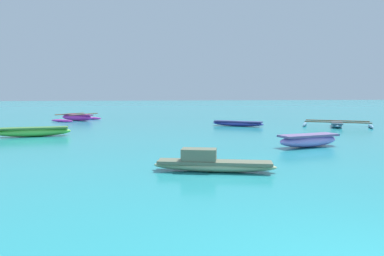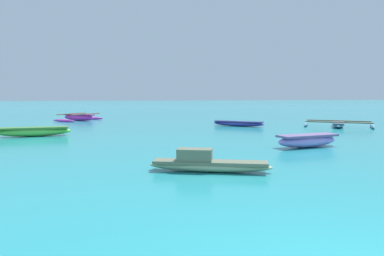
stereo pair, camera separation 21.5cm
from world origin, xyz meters
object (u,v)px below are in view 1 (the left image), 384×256
Objects in this scene: moored_boat_2 at (238,123)px; moored_boat_1 at (212,164)px; moored_boat_0 at (33,131)px; moored_boat_3 at (77,117)px; moored_boat_5 at (337,124)px; moored_boat_4 at (308,140)px.

moored_boat_1 is at bearing -76.65° from moored_boat_2.
moored_boat_2 is at bearing 86.21° from moored_boat_1.
moored_boat_0 is 10.99m from moored_boat_1.
moored_boat_3 is 0.86× the size of moored_boat_5.
moored_boat_3 is (-5.47, 19.08, 0.04)m from moored_boat_1.
moored_boat_0 is at bearing 128.90° from moored_boat_5.
moored_boat_3 is (0.86, 10.10, 0.01)m from moored_boat_0.
moored_boat_5 is at bearing 62.48° from moored_boat_1.
moored_boat_4 is (-0.33, -8.83, 0.08)m from moored_boat_2.
moored_boat_3 reaches higher than moored_boat_0.
moored_boat_4 reaches higher than moored_boat_2.
moored_boat_0 reaches higher than moored_boat_5.
moored_boat_2 is 0.79× the size of moored_boat_3.
moored_boat_3 is at bearing 124.81° from moored_boat_1.
moored_boat_1 is (6.33, -8.98, -0.04)m from moored_boat_0.
moored_boat_1 is 5.74m from moored_boat_4.
moored_boat_1 is 13.11m from moored_boat_2.
moored_boat_5 is (5.91, -1.65, -0.02)m from moored_boat_2.
moored_boat_0 reaches higher than moored_boat_2.
moored_boat_0 is at bearing -56.85° from moored_boat_3.
moored_boat_4 is 9.51m from moored_boat_5.
moored_boat_4 is at bearing 173.03° from moored_boat_5.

